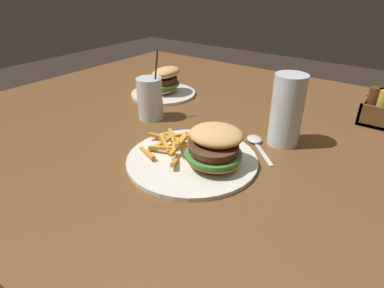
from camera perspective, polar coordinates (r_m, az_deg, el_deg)
ground_plane at (r=1.42m, az=2.16°, el=-23.42°), size 8.00×8.00×0.00m
dining_table at (r=1.00m, az=2.81°, el=-0.32°), size 1.58×1.30×0.72m
meal_plate_near at (r=0.74m, az=1.84°, el=-1.58°), size 0.31×0.31×0.10m
beer_glass at (r=0.85m, az=16.45°, el=5.36°), size 0.08×0.08×0.18m
juice_glass at (r=0.99m, az=-7.45°, el=7.67°), size 0.08×0.08×0.20m
spoon at (r=0.86m, az=11.19°, el=0.56°), size 0.12×0.12×0.01m
meal_plate_far at (r=1.18m, az=-5.02°, el=10.46°), size 0.23×0.23×0.11m
condiment_caddy at (r=1.09m, az=30.51°, el=5.20°), size 0.10×0.09×0.11m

